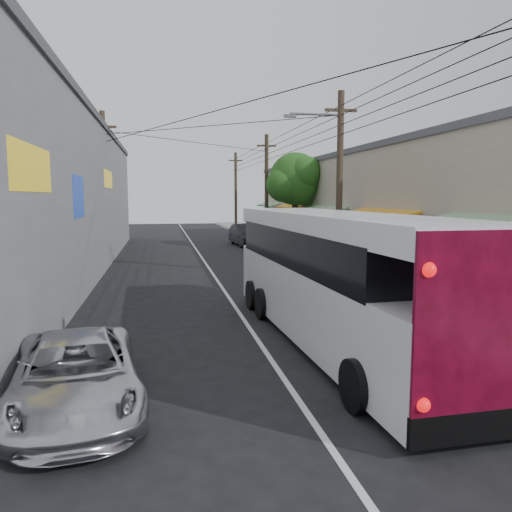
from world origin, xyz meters
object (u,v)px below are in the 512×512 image
(pedestrian_near, at_px, (413,261))
(parked_car_mid, at_px, (270,246))
(parked_suv, at_px, (294,250))
(parked_car_far, at_px, (246,235))
(pedestrian_far, at_px, (369,250))
(jeepney, at_px, (76,374))
(coach_bus, at_px, (333,276))

(pedestrian_near, bearing_deg, parked_car_mid, -71.58)
(pedestrian_near, bearing_deg, parked_suv, -69.03)
(parked_suv, xyz_separation_m, pedestrian_near, (2.95, -7.23, 0.27))
(parked_car_far, xyz_separation_m, pedestrian_far, (3.76, -13.49, 0.23))
(jeepney, relative_size, pedestrian_near, 2.40)
(coach_bus, distance_m, parked_car_mid, 16.97)
(coach_bus, height_order, jeepney, coach_bus)
(jeepney, relative_size, pedestrian_far, 2.47)
(parked_car_far, bearing_deg, parked_suv, -90.95)
(jeepney, xyz_separation_m, parked_car_far, (7.64, 27.58, 0.17))
(pedestrian_far, bearing_deg, parked_car_far, -44.27)
(parked_car_far, bearing_deg, coach_bus, -99.76)
(parked_car_mid, xyz_separation_m, pedestrian_far, (3.67, -5.73, 0.30))
(parked_car_mid, height_order, pedestrian_far, pedestrian_far)
(parked_car_far, bearing_deg, pedestrian_far, -79.46)
(pedestrian_near, bearing_deg, pedestrian_far, -91.86)
(jeepney, relative_size, parked_suv, 0.82)
(coach_bus, distance_m, pedestrian_far, 12.53)
(parked_car_mid, relative_size, pedestrian_near, 2.27)
(jeepney, distance_m, parked_car_far, 28.62)
(parked_suv, xyz_separation_m, pedestrian_far, (3.00, -2.82, 0.24))
(coach_bus, xyz_separation_m, parked_car_far, (2.03, 24.58, -0.87))
(parked_car_mid, bearing_deg, jeepney, -117.57)
(jeepney, height_order, parked_suv, parked_suv)
(parked_suv, height_order, pedestrian_near, pedestrian_near)
(parked_car_far, distance_m, pedestrian_far, 14.01)
(coach_bus, relative_size, pedestrian_far, 6.21)
(pedestrian_far, bearing_deg, parked_suv, -13.08)
(jeepney, bearing_deg, coach_bus, 20.22)
(coach_bus, bearing_deg, pedestrian_near, 47.05)
(jeepney, distance_m, parked_suv, 18.88)
(parked_car_mid, relative_size, pedestrian_far, 2.34)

